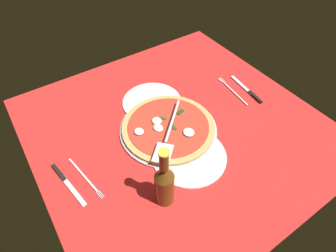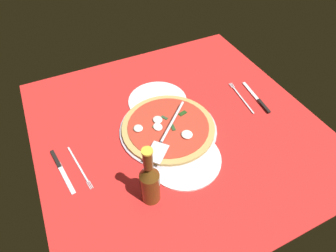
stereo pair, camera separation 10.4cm
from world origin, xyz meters
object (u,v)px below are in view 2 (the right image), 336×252
pizza (168,127)px  dinner_plate_right (158,101)px  dinner_plate_left (184,158)px  beer_bottle (150,181)px  place_setting_near (250,99)px  pizza_server (167,133)px  place_setting_far (70,168)px

pizza → dinner_plate_right: bearing=-10.5°
dinner_plate_left → beer_bottle: 20.03cm
pizza → place_setting_near: (0.55, -38.37, -1.58)cm
dinner_plate_right → pizza: bearing=169.5°
dinner_plate_left → pizza_server: size_ratio=1.06×
pizza_server → place_setting_near: size_ratio=1.09×
dinner_plate_right → beer_bottle: 44.89cm
place_setting_near → beer_bottle: 60.65cm
dinner_plate_left → dinner_plate_right: bearing=-7.3°
pizza_server → place_setting_near: bearing=144.8°
dinner_plate_right → place_setting_far: bearing=113.8°
dinner_plate_left → dinner_plate_right: 31.00cm
pizza → pizza_server: bearing=151.2°
place_setting_near → beer_bottle: (-23.70, 55.12, 8.89)cm
place_setting_near → beer_bottle: size_ratio=0.95×
dinner_plate_right → place_setting_far: 43.98cm
place_setting_near → dinner_plate_right: bearing=72.7°
beer_bottle → place_setting_near: bearing=-66.7°
dinner_plate_right → pizza: pizza is taller
pizza → place_setting_near: bearing=-89.2°
pizza_server → place_setting_far: pizza_server is taller
dinner_plate_right → beer_bottle: beer_bottle is taller
pizza → place_setting_near: 38.40cm
pizza_server → beer_bottle: 23.82cm
place_setting_far → place_setting_near: bearing=82.3°
place_setting_near → dinner_plate_left: bearing=117.6°
dinner_plate_left → place_setting_far: size_ratio=1.25×
dinner_plate_left → dinner_plate_right: (30.75, -3.93, 0.00)cm
dinner_plate_left → dinner_plate_right: same height
dinner_plate_left → pizza: 14.65cm
pizza → beer_bottle: beer_bottle is taller
dinner_plate_right → pizza: 16.54cm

